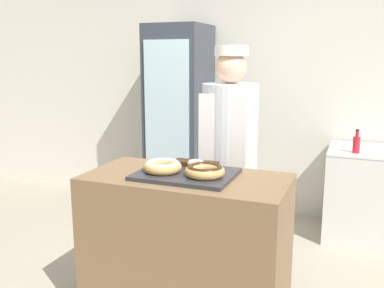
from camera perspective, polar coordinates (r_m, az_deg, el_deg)
wall_back at (r=4.56m, az=9.52°, el=7.71°), size 8.00×0.06×2.70m
display_counter at (r=2.77m, az=-0.78°, el=-13.61°), size 1.24×0.62×0.93m
serving_tray at (r=2.60m, az=-0.81°, el=-4.04°), size 0.58×0.45×0.02m
donut_light_glaze at (r=2.61m, az=-3.94°, el=-2.94°), size 0.24×0.24×0.07m
donut_chocolate_glaze at (r=2.51m, az=1.72°, el=-3.53°), size 0.24×0.24×0.07m
donut_mini_center at (r=2.74m, az=0.47°, el=-2.56°), size 0.11×0.11×0.04m
brownie_back_left at (r=2.78m, az=-1.37°, el=-2.45°), size 0.10×0.10×0.03m
brownie_back_right at (r=2.71m, az=2.35°, el=-2.81°), size 0.10×0.10×0.03m
baker_person at (r=3.16m, az=4.97°, el=-2.04°), size 0.40×0.40×1.72m
beverage_fridge at (r=4.45m, az=-1.71°, el=2.99°), size 0.57×0.63×1.96m
bottle_red at (r=3.93m, az=21.07°, el=0.02°), size 0.06×0.06×0.21m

